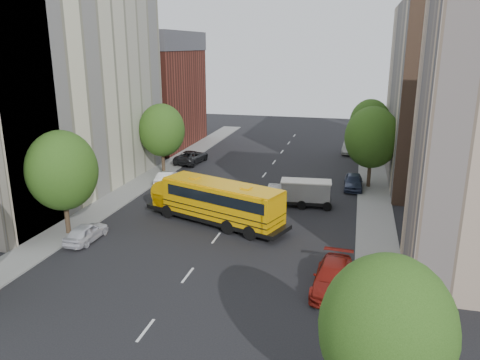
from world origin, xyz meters
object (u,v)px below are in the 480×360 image
at_px(parked_car_0, 86,232).
at_px(parked_car_4, 353,182).
at_px(school_bus, 214,200).
at_px(parked_car_2, 191,157).
at_px(street_tree_3, 387,330).
at_px(street_tree_1, 62,171).
at_px(street_tree_4, 372,137).
at_px(street_tree_5, 370,122).
at_px(parked_car_5, 350,147).
at_px(parked_car_3, 333,277).
at_px(safari_truck, 301,192).
at_px(street_tree_2, 162,130).
at_px(parked_car_1, 168,178).

relative_size(parked_car_0, parked_car_4, 0.91).
relative_size(school_bus, parked_car_4, 2.86).
bearing_deg(parked_car_2, street_tree_3, 124.44).
height_order(street_tree_1, parked_car_0, street_tree_1).
xyz_separation_m(street_tree_3, street_tree_4, (0.00, 32.00, 0.62)).
relative_size(street_tree_1, street_tree_4, 0.98).
bearing_deg(street_tree_5, parked_car_0, -122.90).
xyz_separation_m(school_bus, parked_car_5, (9.88, 28.45, -1.15)).
bearing_deg(parked_car_3, parked_car_5, 93.90).
relative_size(street_tree_5, school_bus, 0.60).
height_order(street_tree_4, parked_car_0, street_tree_4).
distance_m(street_tree_3, safari_truck, 25.68).
xyz_separation_m(street_tree_5, parked_car_2, (-20.60, -6.82, -3.93)).
xyz_separation_m(street_tree_2, street_tree_4, (22.00, 0.00, 0.25)).
bearing_deg(parked_car_1, parked_car_3, 132.19).
height_order(street_tree_2, parked_car_2, street_tree_2).
height_order(street_tree_1, street_tree_4, street_tree_4).
xyz_separation_m(school_bus, parked_car_4, (10.62, 12.15, -1.21)).
bearing_deg(street_tree_1, street_tree_2, 90.00).
distance_m(street_tree_3, street_tree_5, 44.00).
bearing_deg(parked_car_3, safari_truck, 108.35).
height_order(school_bus, safari_truck, school_bus).
height_order(parked_car_0, parked_car_1, parked_car_1).
bearing_deg(parked_car_3, street_tree_5, 90.15).
bearing_deg(parked_car_4, street_tree_5, 82.71).
relative_size(school_bus, parked_car_2, 2.28).
distance_m(street_tree_5, parked_car_4, 13.59).
distance_m(street_tree_4, parked_car_2, 21.67).
xyz_separation_m(parked_car_2, parked_car_5, (18.40, 10.19, 0.03)).
distance_m(street_tree_5, parked_car_5, 5.61).
relative_size(street_tree_5, parked_car_4, 1.70).
xyz_separation_m(street_tree_1, parked_car_4, (20.54, 17.08, -4.20)).
xyz_separation_m(parked_car_2, parked_car_3, (18.40, -26.73, -0.00)).
distance_m(parked_car_1, parked_car_2, 9.25).
bearing_deg(school_bus, parked_car_2, 135.24).
height_order(street_tree_3, safari_truck, street_tree_3).
bearing_deg(parked_car_1, street_tree_2, -64.38).
xyz_separation_m(street_tree_4, parked_car_5, (-2.20, 15.37, -4.27)).
bearing_deg(school_bus, parked_car_3, -20.41).
distance_m(parked_car_4, parked_car_5, 16.31).
distance_m(street_tree_2, parked_car_0, 19.40).
distance_m(street_tree_1, parked_car_3, 20.55).
bearing_deg(parked_car_0, parked_car_2, -87.35).
relative_size(street_tree_4, safari_truck, 1.45).
bearing_deg(street_tree_1, parked_car_5, 59.32).
xyz_separation_m(street_tree_2, parked_car_1, (2.20, -4.04, -4.12)).
bearing_deg(safari_truck, street_tree_1, -151.02).
bearing_deg(street_tree_3, parked_car_5, 92.66).
xyz_separation_m(street_tree_1, street_tree_3, (22.00, -14.00, -0.50)).
distance_m(school_bus, parked_car_1, 11.95).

